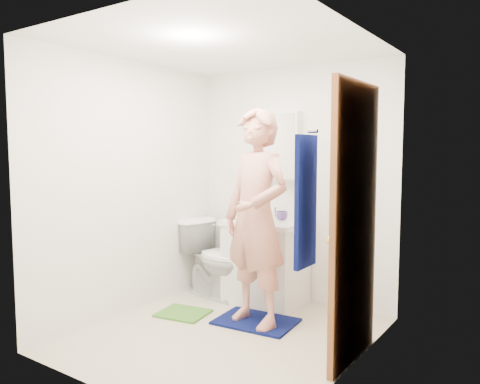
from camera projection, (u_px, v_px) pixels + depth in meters
name	position (u px, v px, depth m)	size (l,w,h in m)	color
floor	(225.00, 335.00, 3.97)	(2.20, 2.40, 0.02)	beige
ceiling	(224.00, 44.00, 3.75)	(2.20, 2.40, 0.02)	white
wall_back	(294.00, 185.00, 4.85)	(2.20, 0.02, 2.40)	white
wall_front	(107.00, 209.00, 2.87)	(2.20, 0.02, 2.40)	white
wall_left	(131.00, 188.00, 4.49)	(0.02, 2.40, 2.40)	white
wall_right	(353.00, 202.00, 3.23)	(0.02, 2.40, 2.40)	white
vanity_cabinet	(266.00, 264.00, 4.76)	(0.75, 0.55, 0.80)	white
countertop	(266.00, 223.00, 4.73)	(0.79, 0.59, 0.05)	white
sink_basin	(266.00, 221.00, 4.73)	(0.40, 0.40, 0.03)	white
faucet	(275.00, 213.00, 4.87)	(0.03, 0.03, 0.12)	silver
medicine_cabinet	(278.00, 146.00, 4.84)	(0.50, 0.12, 0.70)	white
mirror_panel	(275.00, 146.00, 4.79)	(0.46, 0.01, 0.66)	white
door	(354.00, 224.00, 3.40)	(0.05, 0.80, 2.05)	#9A572A
door_knob	(331.00, 240.00, 3.16)	(0.07, 0.07, 0.07)	gold
towel	(306.00, 202.00, 2.80)	(0.03, 0.24, 0.80)	#08104C
towel_hook	(313.00, 131.00, 2.74)	(0.02, 0.02, 0.06)	silver
toilet	(216.00, 259.00, 4.98)	(0.45, 0.80, 0.81)	white
bath_mat	(256.00, 321.00, 4.23)	(0.70, 0.50, 0.02)	#08104C
green_rug	(183.00, 313.00, 4.45)	(0.45, 0.38, 0.02)	#4A892D
soap_dispenser	(250.00, 211.00, 4.81)	(0.08, 0.08, 0.17)	#BE586F
toothbrush_cup	(282.00, 216.00, 4.73)	(0.12, 0.12, 0.09)	#563E89
man	(256.00, 218.00, 4.08)	(0.69, 0.45, 1.90)	tan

